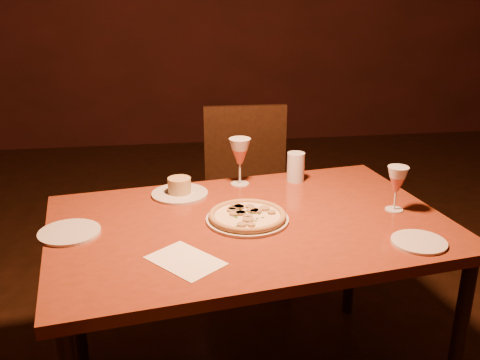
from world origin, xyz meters
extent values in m
cube|color=maroon|center=(-0.28, -0.03, 0.71)|extent=(1.48, 1.07, 0.04)
cylinder|color=black|center=(-0.95, 0.25, 0.35)|extent=(0.05, 0.05, 0.69)
cylinder|color=black|center=(0.39, -0.32, 0.35)|extent=(0.05, 0.05, 0.69)
cylinder|color=black|center=(0.28, 0.44, 0.35)|extent=(0.05, 0.05, 0.69)
cube|color=black|center=(-0.15, 0.80, 0.47)|extent=(0.45, 0.45, 0.04)
cube|color=black|center=(-0.14, 1.01, 0.70)|extent=(0.44, 0.04, 0.42)
cylinder|color=black|center=(-0.33, 0.63, 0.22)|extent=(0.04, 0.04, 0.45)
cylinder|color=black|center=(-0.32, 0.99, 0.22)|extent=(0.04, 0.04, 0.45)
cylinder|color=black|center=(0.03, 0.62, 0.22)|extent=(0.04, 0.04, 0.45)
cylinder|color=black|center=(0.04, 0.98, 0.22)|extent=(0.04, 0.04, 0.45)
cylinder|color=silver|center=(-0.29, -0.03, 0.74)|extent=(0.29, 0.29, 0.01)
cylinder|color=beige|center=(-0.29, -0.03, 0.75)|extent=(0.26, 0.26, 0.01)
torus|color=tan|center=(-0.29, -0.03, 0.75)|extent=(0.27, 0.27, 0.02)
cylinder|color=silver|center=(-0.51, 0.25, 0.74)|extent=(0.22, 0.22, 0.01)
cylinder|color=tan|center=(-0.51, 0.25, 0.77)|extent=(0.09, 0.09, 0.06)
cylinder|color=silver|center=(-0.03, 0.34, 0.79)|extent=(0.07, 0.07, 0.12)
cylinder|color=silver|center=(-0.89, -0.05, 0.74)|extent=(0.20, 0.20, 0.01)
cylinder|color=silver|center=(0.22, -0.27, 0.73)|extent=(0.17, 0.17, 0.01)
cube|color=white|center=(-0.52, -0.28, 0.73)|extent=(0.25, 0.26, 0.00)
camera|label=1|loc=(-0.56, -1.70, 1.51)|focal=40.00mm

